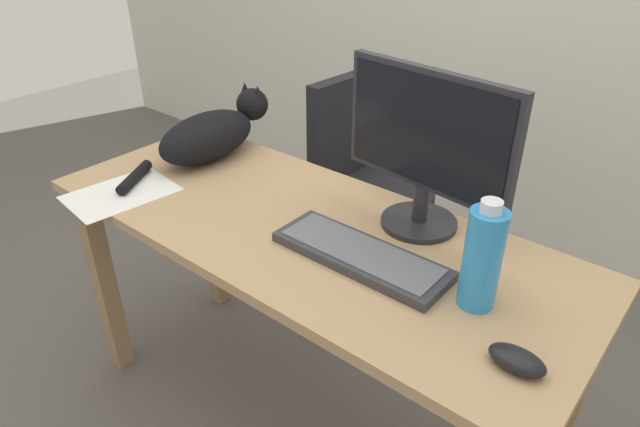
{
  "coord_description": "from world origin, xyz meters",
  "views": [
    {
      "loc": [
        0.84,
        -0.95,
        1.53
      ],
      "look_at": [
        0.06,
        -0.01,
        0.82
      ],
      "focal_mm": 31.61,
      "sensor_mm": 36.0,
      "label": 1
    }
  ],
  "objects_px": {
    "monitor": "(426,146)",
    "keyboard": "(361,255)",
    "office_chair": "(367,210)",
    "computer_mouse": "(517,360)",
    "water_bottle": "(482,258)",
    "cat": "(212,133)"
  },
  "relations": [
    {
      "from": "monitor",
      "to": "water_bottle",
      "type": "height_order",
      "value": "monitor"
    },
    {
      "from": "keyboard",
      "to": "computer_mouse",
      "type": "bearing_deg",
      "value": -12.77
    },
    {
      "from": "cat",
      "to": "keyboard",
      "type": "bearing_deg",
      "value": -13.69
    },
    {
      "from": "office_chair",
      "to": "water_bottle",
      "type": "relative_size",
      "value": 3.66
    },
    {
      "from": "office_chair",
      "to": "computer_mouse",
      "type": "bearing_deg",
      "value": -42.28
    },
    {
      "from": "monitor",
      "to": "cat",
      "type": "bearing_deg",
      "value": -176.11
    },
    {
      "from": "monitor",
      "to": "office_chair",
      "type": "bearing_deg",
      "value": 135.15
    },
    {
      "from": "computer_mouse",
      "to": "water_bottle",
      "type": "xyz_separation_m",
      "value": [
        -0.14,
        0.12,
        0.1
      ]
    },
    {
      "from": "office_chair",
      "to": "water_bottle",
      "type": "distance_m",
      "value": 1.15
    },
    {
      "from": "office_chair",
      "to": "computer_mouse",
      "type": "xyz_separation_m",
      "value": [
        0.91,
        -0.83,
        0.38
      ]
    },
    {
      "from": "computer_mouse",
      "to": "cat",
      "type": "bearing_deg",
      "value": 166.65
    },
    {
      "from": "monitor",
      "to": "keyboard",
      "type": "xyz_separation_m",
      "value": [
        -0.02,
        -0.23,
        -0.21
      ]
    },
    {
      "from": "office_chair",
      "to": "monitor",
      "type": "bearing_deg",
      "value": -44.85
    },
    {
      "from": "keyboard",
      "to": "cat",
      "type": "distance_m",
      "value": 0.75
    },
    {
      "from": "cat",
      "to": "water_bottle",
      "type": "distance_m",
      "value": 1.02
    },
    {
      "from": "keyboard",
      "to": "cat",
      "type": "height_order",
      "value": "cat"
    },
    {
      "from": "computer_mouse",
      "to": "water_bottle",
      "type": "height_order",
      "value": "water_bottle"
    },
    {
      "from": "office_chair",
      "to": "cat",
      "type": "bearing_deg",
      "value": -113.96
    },
    {
      "from": "computer_mouse",
      "to": "keyboard",
      "type": "bearing_deg",
      "value": 167.23
    },
    {
      "from": "keyboard",
      "to": "computer_mouse",
      "type": "distance_m",
      "value": 0.44
    },
    {
      "from": "keyboard",
      "to": "computer_mouse",
      "type": "height_order",
      "value": "computer_mouse"
    },
    {
      "from": "monitor",
      "to": "computer_mouse",
      "type": "xyz_separation_m",
      "value": [
        0.4,
        -0.33,
        -0.21
      ]
    }
  ]
}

